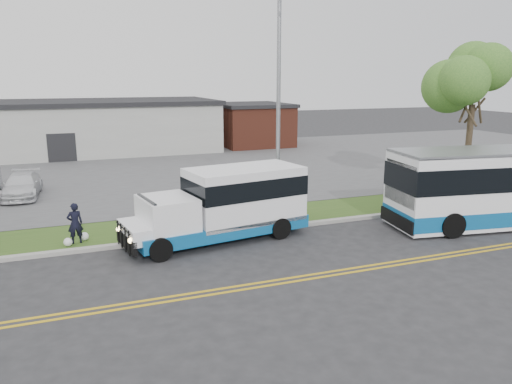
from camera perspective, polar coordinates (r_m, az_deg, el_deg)
name	(u,v)px	position (r m, az deg, el deg)	size (l,w,h in m)	color
ground	(235,243)	(19.26, -2.45, -5.88)	(140.00, 140.00, 0.00)	#28282B
lane_line_north	(274,280)	(15.89, 2.09, -10.07)	(70.00, 0.12, 0.01)	gold
lane_line_south	(278,284)	(15.64, 2.53, -10.46)	(70.00, 0.12, 0.01)	gold
curb	(226,233)	(20.22, -3.45, -4.74)	(80.00, 0.30, 0.15)	#9E9B93
verge	(213,222)	(21.88, -4.89, -3.45)	(80.00, 3.30, 0.10)	#33531B
parking_lot	(156,168)	(35.30, -11.36, 2.67)	(80.00, 25.00, 0.10)	#4C4C4F
commercial_building	(60,127)	(44.46, -21.46, 6.89)	(25.40, 10.40, 4.35)	#9E9E99
brick_wing	(252,124)	(46.44, -0.49, 7.73)	(6.30, 7.30, 3.90)	brown
tree_east	(475,78)	(28.34, 23.73, 11.89)	(5.20, 5.20, 8.33)	#32221B
streetlight_near	(279,101)	(21.87, 2.66, 10.38)	(0.35, 1.53, 9.50)	gray
shuttle_bus	(229,202)	(19.48, -3.16, -1.13)	(7.48, 3.41, 2.77)	#0D5793
pedestrian	(75,223)	(19.90, -19.98, -3.38)	(0.57, 0.38, 1.57)	black
parked_car_b	(22,185)	(28.77, -25.19, 0.70)	(1.72, 4.22, 1.22)	silver
grocery_bag_left	(68,242)	(19.84, -20.69, -5.37)	(0.32, 0.32, 0.32)	white
grocery_bag_right	(84,236)	(20.32, -19.02, -4.81)	(0.32, 0.32, 0.32)	white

